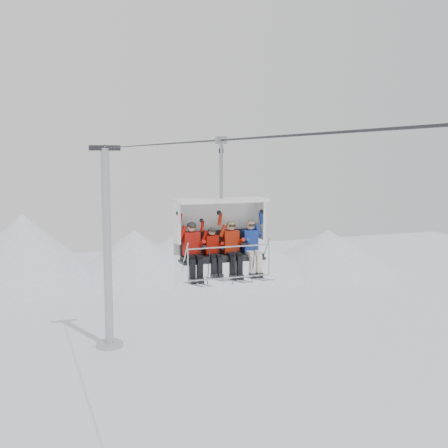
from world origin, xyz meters
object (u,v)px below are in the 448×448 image
object	(u,v)px
skier_far_right	(251,245)
chairlift_carrier	(220,229)
skier_center_right	(232,246)
skier_center_left	(213,250)
lift_tower_right	(108,262)
skier_far_left	(192,248)

from	to	relation	value
skier_far_right	chairlift_carrier	bearing A→B (deg)	160.75
chairlift_carrier	skier_center_right	distance (m)	0.64
chairlift_carrier	skier_center_left	bearing A→B (deg)	-134.83
skier_center_right	skier_far_right	bearing A→B (deg)	-0.16
skier_center_right	skier_far_right	world-z (taller)	skier_center_right
lift_tower_right	skier_far_right	bearing A→B (deg)	-87.70
chairlift_carrier	skier_far_right	world-z (taller)	chairlift_carrier
chairlift_carrier	skier_far_right	size ratio (longest dim) A/B	2.30
skier_far_left	chairlift_carrier	bearing A→B (deg)	18.09
lift_tower_right	skier_far_left	distance (m)	22.41
skier_far_left	skier_center_left	bearing A→B (deg)	-2.09
skier_center_left	skier_far_right	bearing A→B (deg)	0.86
skier_center_right	skier_center_left	bearing A→B (deg)	-178.09
skier_center_right	chairlift_carrier	bearing A→B (deg)	131.32
lift_tower_right	chairlift_carrier	world-z (taller)	lift_tower_right
skier_far_left	skier_center_right	xyz separation A→B (m)	(1.20, -0.00, -0.01)
skier_center_left	skier_center_right	world-z (taller)	skier_center_right
skier_center_left	lift_tower_right	bearing A→B (deg)	89.16
skier_far_left	skier_center_left	size ratio (longest dim) A/B	1.06
skier_far_left	skier_far_right	distance (m)	1.81
lift_tower_right	chairlift_carrier	bearing A→B (deg)	-90.00
skier_center_left	chairlift_carrier	bearing A→B (deg)	45.17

